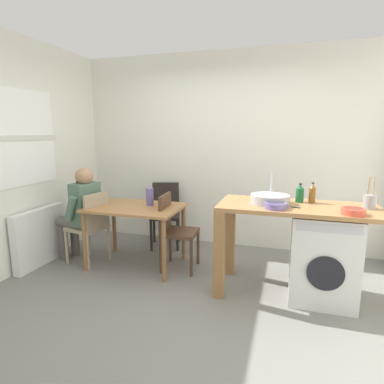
{
  "coord_description": "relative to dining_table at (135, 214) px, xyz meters",
  "views": [
    {
      "loc": [
        0.87,
        -2.73,
        1.62
      ],
      "look_at": [
        -0.11,
        0.45,
        0.99
      ],
      "focal_mm": 29.87,
      "sensor_mm": 36.0,
      "label": 1
    }
  ],
  "objects": [
    {
      "name": "ground_plane",
      "position": [
        0.88,
        -0.63,
        -0.64
      ],
      "size": [
        5.46,
        5.46,
        0.0
      ],
      "primitive_type": "plane",
      "color": "slate"
    },
    {
      "name": "wall_back",
      "position": [
        0.88,
        1.12,
        0.71
      ],
      "size": [
        4.6,
        0.1,
        2.7
      ],
      "primitive_type": "cube",
      "color": "silver",
      "rests_on": "ground_plane"
    },
    {
      "name": "wall_window_side",
      "position": [
        -1.27,
        -0.63,
        0.71
      ],
      "size": [
        0.12,
        3.8,
        2.7
      ],
      "color": "silver",
      "rests_on": "ground_plane"
    },
    {
      "name": "radiator",
      "position": [
        -1.14,
        -0.33,
        -0.29
      ],
      "size": [
        0.1,
        0.8,
        0.7
      ],
      "primitive_type": "cube",
      "color": "white",
      "rests_on": "ground_plane"
    },
    {
      "name": "dining_table",
      "position": [
        0.0,
        0.0,
        0.0
      ],
      "size": [
        1.1,
        0.76,
        0.74
      ],
      "color": "#9E7042",
      "rests_on": "ground_plane"
    },
    {
      "name": "chair_person_seat",
      "position": [
        -0.55,
        -0.11,
        -0.14
      ],
      "size": [
        0.47,
        0.47,
        0.9
      ],
      "rotation": [
        0.0,
        0.0,
        1.37
      ],
      "color": "gray",
      "rests_on": "ground_plane"
    },
    {
      "name": "chair_opposite",
      "position": [
        0.48,
        0.05,
        -0.14
      ],
      "size": [
        0.43,
        0.43,
        0.9
      ],
      "rotation": [
        0.0,
        0.0,
        -1.51
      ],
      "color": "#4C3323",
      "rests_on": "ground_plane"
    },
    {
      "name": "chair_spare_by_wall",
      "position": [
        0.08,
        0.77,
        -0.14
      ],
      "size": [
        0.5,
        0.5,
        0.9
      ],
      "rotation": [
        0.0,
        0.0,
        3.45
      ],
      "color": "black",
      "rests_on": "ground_plane"
    },
    {
      "name": "seated_person",
      "position": [
        -0.7,
        -0.08,
        0.03
      ],
      "size": [
        0.54,
        0.54,
        1.2
      ],
      "rotation": [
        0.0,
        0.0,
        1.37
      ],
      "color": "#595651",
      "rests_on": "ground_plane"
    },
    {
      "name": "kitchen_counter",
      "position": [
        1.63,
        -0.18,
        0.12
      ],
      "size": [
        1.5,
        0.68,
        0.92
      ],
      "color": "#9E7042",
      "rests_on": "ground_plane"
    },
    {
      "name": "washing_machine",
      "position": [
        2.1,
        -0.19,
        -0.21
      ],
      "size": [
        0.6,
        0.61,
        0.86
      ],
      "color": "silver",
      "rests_on": "ground_plane"
    },
    {
      "name": "sink_basin",
      "position": [
        1.58,
        -0.18,
        0.32
      ],
      "size": [
        0.38,
        0.38,
        0.09
      ],
      "primitive_type": "cylinder",
      "color": "#9EA0A5",
      "rests_on": "kitchen_counter"
    },
    {
      "name": "tap",
      "position": [
        1.58,
        -0.0,
        0.42
      ],
      "size": [
        0.02,
        0.02,
        0.28
      ],
      "primitive_type": "cylinder",
      "color": "#B2B2B7",
      "rests_on": "kitchen_counter"
    },
    {
      "name": "bottle_tall_green",
      "position": [
        1.86,
        -0.03,
        0.36
      ],
      "size": [
        0.08,
        0.08,
        0.19
      ],
      "color": "#19592D",
      "rests_on": "kitchen_counter"
    },
    {
      "name": "bottle_squat_brown",
      "position": [
        1.98,
        -0.02,
        0.37
      ],
      "size": [
        0.07,
        0.07,
        0.21
      ],
      "color": "brown",
      "rests_on": "kitchen_counter"
    },
    {
      "name": "mixing_bowl",
      "position": [
        1.64,
        -0.38,
        0.31
      ],
      "size": [
        0.2,
        0.2,
        0.06
      ],
      "color": "slate",
      "rests_on": "kitchen_counter"
    },
    {
      "name": "utensil_crock",
      "position": [
        2.47,
        -0.13,
        0.35
      ],
      "size": [
        0.11,
        0.11,
        0.3
      ],
      "color": "gray",
      "rests_on": "kitchen_counter"
    },
    {
      "name": "colander",
      "position": [
        2.29,
        -0.4,
        0.31
      ],
      "size": [
        0.2,
        0.2,
        0.06
      ],
      "color": "#D84C38",
      "rests_on": "kitchen_counter"
    },
    {
      "name": "vase",
      "position": [
        0.15,
        0.1,
        0.2
      ],
      "size": [
        0.09,
        0.09,
        0.21
      ],
      "primitive_type": "cylinder",
      "color": "slate",
      "rests_on": "dining_table"
    },
    {
      "name": "scissors",
      "position": [
        1.79,
        -0.28,
        0.28
      ],
      "size": [
        0.15,
        0.06,
        0.01
      ],
      "color": "#B2B2B7",
      "rests_on": "kitchen_counter"
    }
  ]
}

